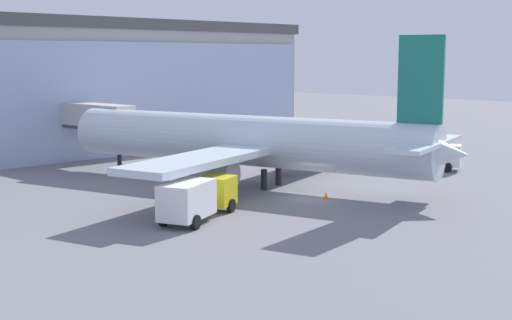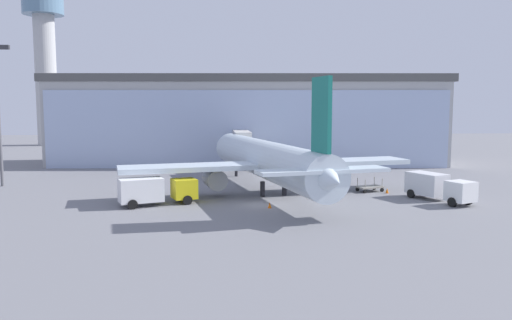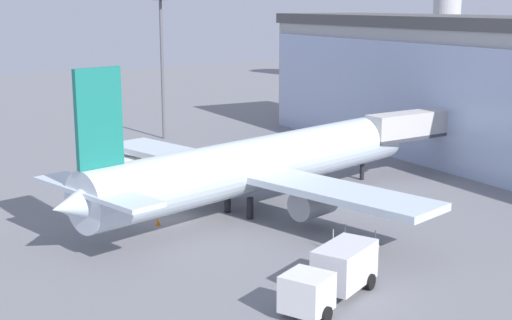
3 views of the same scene
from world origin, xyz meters
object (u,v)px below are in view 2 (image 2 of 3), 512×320
(airplane, at_px, (268,160))
(safety_cone_nose, at_px, (270,205))
(jet_bridge, at_px, (241,140))
(safety_cone_wingtip, at_px, (387,191))
(fuel_truck, at_px, (437,186))
(catering_truck, at_px, (155,190))
(baggage_cart, at_px, (370,187))
(control_tower, at_px, (45,54))

(airplane, height_order, safety_cone_nose, airplane)
(jet_bridge, distance_m, safety_cone_wingtip, 25.57)
(safety_cone_nose, height_order, safety_cone_wingtip, same)
(safety_cone_nose, xyz_separation_m, safety_cone_wingtip, (13.45, 7.12, 0.00))
(fuel_truck, bearing_deg, jet_bridge, -167.19)
(airplane, distance_m, safety_cone_wingtip, 13.41)
(catering_truck, bearing_deg, baggage_cart, -5.33)
(jet_bridge, relative_size, fuel_truck, 1.52)
(catering_truck, xyz_separation_m, safety_cone_wingtip, (24.23, 5.05, -1.19))
(jet_bridge, distance_m, safety_cone_nose, 27.60)
(jet_bridge, xyz_separation_m, control_tower, (-44.93, 50.61, 17.28))
(jet_bridge, height_order, fuel_truck, jet_bridge)
(catering_truck, height_order, baggage_cart, catering_truck)
(airplane, bearing_deg, safety_cone_nose, 163.13)
(safety_cone_nose, bearing_deg, fuel_truck, 8.40)
(control_tower, relative_size, airplane, 1.01)
(control_tower, xyz_separation_m, baggage_cart, (58.57, -69.58, -21.27))
(control_tower, bearing_deg, jet_bridge, -48.40)
(catering_truck, height_order, safety_cone_wingtip, catering_truck)
(jet_bridge, height_order, baggage_cart, jet_bridge)
(baggage_cart, relative_size, safety_cone_nose, 5.77)
(control_tower, xyz_separation_m, catering_truck, (35.94, -75.75, -20.31))
(baggage_cart, relative_size, safety_cone_wingtip, 5.77)
(safety_cone_nose, bearing_deg, airplane, 86.57)
(control_tower, bearing_deg, airplane, -55.89)
(safety_cone_wingtip, bearing_deg, control_tower, 130.40)
(control_tower, bearing_deg, safety_cone_nose, -59.02)
(jet_bridge, distance_m, airplane, 19.25)
(safety_cone_nose, bearing_deg, baggage_cart, 34.81)
(catering_truck, height_order, fuel_truck, same)
(catering_truck, distance_m, safety_cone_nose, 11.04)
(airplane, bearing_deg, control_tower, 20.67)
(control_tower, distance_m, airplane, 86.12)
(control_tower, distance_m, fuel_truck, 100.71)
(fuel_truck, height_order, baggage_cart, fuel_truck)
(catering_truck, distance_m, fuel_truck, 27.77)
(control_tower, relative_size, safety_cone_nose, 64.36)
(jet_bridge, height_order, safety_cone_nose, jet_bridge)
(jet_bridge, bearing_deg, fuel_truck, -144.68)
(control_tower, xyz_separation_m, safety_cone_wingtip, (60.17, -70.70, -21.50))
(baggage_cart, bearing_deg, safety_cone_nose, 15.51)
(baggage_cart, bearing_deg, catering_truck, -4.04)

